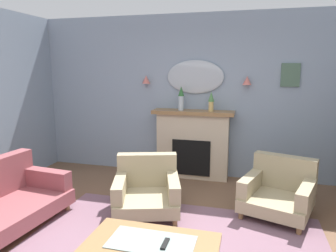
% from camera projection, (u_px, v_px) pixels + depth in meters
% --- Properties ---
extents(wall_back, '(6.96, 0.10, 2.75)m').
position_uv_depth(wall_back, '(207.00, 97.00, 5.28)').
color(wall_back, '#8C9EB2').
rests_on(wall_back, ground).
extents(fireplace, '(1.36, 0.36, 1.16)m').
position_uv_depth(fireplace, '(193.00, 145.00, 5.27)').
color(fireplace, beige).
rests_on(fireplace, ground).
extents(mantel_vase_left, '(0.10, 0.10, 0.40)m').
position_uv_depth(mantel_vase_left, '(181.00, 98.00, 5.15)').
color(mantel_vase_left, silver).
rests_on(mantel_vase_left, fireplace).
extents(mantel_vase_centre, '(0.10, 0.10, 0.32)m').
position_uv_depth(mantel_vase_centre, '(211.00, 100.00, 5.03)').
color(mantel_vase_centre, tan).
rests_on(mantel_vase_centre, fireplace).
extents(wall_mirror, '(0.96, 0.06, 0.56)m').
position_uv_depth(wall_mirror, '(195.00, 77.00, 5.20)').
color(wall_mirror, '#B2BCC6').
extents(wall_sconce_left, '(0.14, 0.14, 0.14)m').
position_uv_depth(wall_sconce_left, '(146.00, 80.00, 5.37)').
color(wall_sconce_left, '#D17066').
extents(wall_sconce_right, '(0.14, 0.14, 0.14)m').
position_uv_depth(wall_sconce_right, '(247.00, 81.00, 4.94)').
color(wall_sconce_right, '#D17066').
extents(framed_picture, '(0.28, 0.03, 0.36)m').
position_uv_depth(framed_picture, '(290.00, 75.00, 4.82)').
color(framed_picture, '#4C6B56').
extents(coffee_table, '(1.10, 0.60, 0.45)m').
position_uv_depth(coffee_table, '(152.00, 248.00, 2.57)').
color(coffee_table, olive).
rests_on(coffee_table, ground).
extents(tv_remote, '(0.04, 0.16, 0.02)m').
position_uv_depth(tv_remote, '(165.00, 244.00, 2.51)').
color(tv_remote, black).
rests_on(tv_remote, coffee_table).
extents(armchair_beside_couch, '(1.02, 1.03, 0.71)m').
position_uv_depth(armchair_beside_couch, '(279.00, 190.00, 3.99)').
color(armchair_beside_couch, tan).
rests_on(armchair_beside_couch, ground).
extents(armchair_near_fireplace, '(1.01, 1.02, 0.71)m').
position_uv_depth(armchair_near_fireplace, '(147.00, 189.00, 4.05)').
color(armchair_near_fireplace, tan).
rests_on(armchair_near_fireplace, ground).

